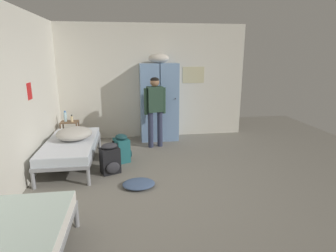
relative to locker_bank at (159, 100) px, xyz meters
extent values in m
plane|color=slate|center=(-0.13, -2.67, -0.97)|extent=(9.44, 9.44, 0.00)
cube|color=silver|center=(-0.13, 0.31, 0.42)|extent=(4.64, 0.06, 2.77)
cube|color=silver|center=(-2.41, -2.67, 0.42)|extent=(0.06, 5.90, 2.77)
cube|color=beige|center=(0.90, 0.28, 0.58)|extent=(0.55, 0.01, 0.40)
cube|color=red|center=(-2.38, -1.64, 0.48)|extent=(0.01, 0.20, 0.28)
cube|color=#7A9ECC|center=(-0.23, 0.00, -0.04)|extent=(0.44, 0.52, 1.85)
cylinder|color=black|center=(-0.11, -0.27, 0.08)|extent=(0.02, 0.03, 0.02)
cube|color=#7A9ECC|center=(0.23, 0.00, -0.04)|extent=(0.44, 0.52, 1.85)
cylinder|color=black|center=(0.35, -0.27, 0.08)|extent=(0.02, 0.03, 0.02)
ellipsoid|color=beige|center=(0.00, 0.00, 0.99)|extent=(0.48, 0.36, 0.22)
cylinder|color=brown|center=(-2.26, -0.35, -0.69)|extent=(0.03, 0.03, 0.55)
cylinder|color=brown|center=(-1.91, -0.35, -0.69)|extent=(0.03, 0.03, 0.55)
cylinder|color=brown|center=(-2.26, -0.08, -0.69)|extent=(0.03, 0.03, 0.55)
cylinder|color=brown|center=(-1.91, -0.08, -0.69)|extent=(0.03, 0.03, 0.55)
cube|color=brown|center=(-2.08, -0.21, -0.78)|extent=(0.38, 0.30, 0.02)
cube|color=brown|center=(-2.08, -0.21, -0.41)|extent=(0.38, 0.30, 0.02)
cylinder|color=gray|center=(-2.25, -2.35, -0.83)|extent=(0.06, 0.06, 0.28)
cylinder|color=gray|center=(-1.41, -2.35, -0.83)|extent=(0.06, 0.06, 0.28)
cylinder|color=gray|center=(-2.25, -0.51, -0.83)|extent=(0.06, 0.06, 0.28)
cylinder|color=gray|center=(-1.41, -0.51, -0.83)|extent=(0.06, 0.06, 0.28)
cube|color=gray|center=(-1.83, -1.43, -0.66)|extent=(0.90, 1.90, 0.06)
cube|color=silver|center=(-1.83, -1.43, -0.56)|extent=(0.87, 1.84, 0.14)
cube|color=silver|center=(-1.83, -1.43, -0.48)|extent=(0.86, 1.82, 0.01)
cylinder|color=gray|center=(-2.25, -3.46, -0.83)|extent=(0.06, 0.06, 0.28)
cylinder|color=gray|center=(-1.41, -3.46, -0.83)|extent=(0.06, 0.06, 0.28)
cube|color=silver|center=(-1.83, -4.38, -0.48)|extent=(0.86, 1.82, 0.01)
ellipsoid|color=#B7B2A8|center=(-1.77, -1.37, -0.36)|extent=(0.66, 0.66, 0.23)
cylinder|color=#2D334C|center=(-0.05, -0.56, -0.56)|extent=(0.12, 0.12, 0.82)
cylinder|color=#2D334C|center=(-0.26, -0.60, -0.56)|extent=(0.12, 0.12, 0.82)
cube|color=#284233|center=(-0.16, -0.58, 0.13)|extent=(0.37, 0.27, 0.56)
cylinder|color=#284233|center=(0.05, -0.53, 0.09)|extent=(0.08, 0.08, 0.58)
cylinder|color=#284233|center=(-0.36, -0.62, 0.09)|extent=(0.08, 0.08, 0.58)
sphere|color=#936B4C|center=(-0.16, -0.58, 0.50)|extent=(0.20, 0.20, 0.20)
ellipsoid|color=black|center=(-0.16, -0.58, 0.55)|extent=(0.19, 0.19, 0.11)
cylinder|color=#B2DBEA|center=(-2.16, -0.19, -0.29)|extent=(0.07, 0.07, 0.21)
cylinder|color=#2666B2|center=(-2.16, -0.19, -0.17)|extent=(0.04, 0.04, 0.03)
cylinder|color=beige|center=(-2.01, -0.25, -0.33)|extent=(0.06, 0.06, 0.13)
cylinder|color=black|center=(-2.01, -0.25, -0.25)|extent=(0.03, 0.03, 0.03)
cube|color=#23666B|center=(-0.90, -1.37, -0.74)|extent=(0.35, 0.39, 0.46)
ellipsoid|color=#193D42|center=(-0.76, -1.31, -0.82)|extent=(0.17, 0.25, 0.20)
ellipsoid|color=#193D42|center=(-0.90, -1.37, -0.47)|extent=(0.31, 0.35, 0.10)
cube|color=black|center=(-0.99, -1.50, -0.72)|extent=(0.04, 0.06, 0.32)
cube|color=black|center=(-1.06, -1.34, -0.72)|extent=(0.04, 0.06, 0.32)
cube|color=black|center=(-1.09, -1.90, -0.74)|extent=(0.39, 0.34, 0.46)
ellipsoid|color=#2D2D33|center=(-1.04, -2.04, -0.82)|extent=(0.25, 0.16, 0.20)
ellipsoid|color=#2D2D33|center=(-1.09, -1.90, -0.47)|extent=(0.35, 0.31, 0.10)
cube|color=black|center=(-1.23, -1.80, -0.72)|extent=(0.06, 0.04, 0.32)
cube|color=black|center=(-1.06, -1.74, -0.72)|extent=(0.06, 0.04, 0.32)
ellipsoid|color=#42567A|center=(-0.62, -2.51, -0.92)|extent=(0.52, 0.43, 0.09)
camera|label=1|loc=(-0.73, -6.57, 1.09)|focal=29.53mm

